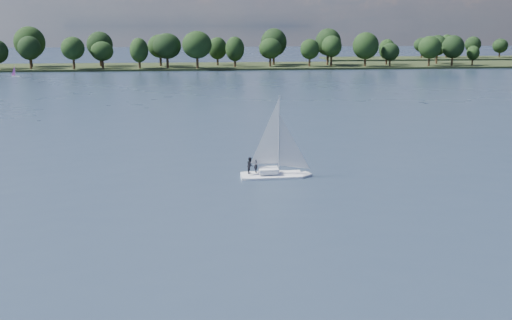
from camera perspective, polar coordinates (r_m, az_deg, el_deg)
The scene contains 5 objects.
ground at distance 129.73m, azimuth 1.00°, elevation 5.90°, with size 700.00×700.00×0.00m, color #233342.
far_shore at distance 240.79m, azimuth -2.28°, elevation 9.29°, with size 660.00×40.00×1.50m, color black.
sailboat at distance 63.43m, azimuth 1.63°, elevation 0.59°, with size 7.39×2.27×9.65m.
dinghy_pink at distance 209.63m, azimuth -22.93°, elevation 7.93°, with size 2.52×1.07×3.98m.
treeline at distance 236.13m, azimuth -4.57°, elevation 11.13°, with size 562.56×74.35×17.81m.
Camera 1 is at (-15.68, -27.71, 16.59)m, focal length 40.00 mm.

